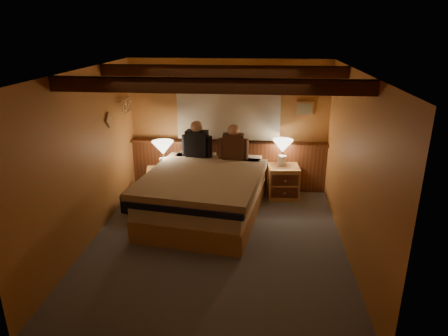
# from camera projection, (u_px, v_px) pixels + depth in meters

# --- Properties ---
(floor) EXTENTS (4.20, 4.20, 0.00)m
(floor) POSITION_uv_depth(u_px,v_px,m) (216.00, 242.00, 5.73)
(floor) COLOR #535963
(floor) RESTS_ON ground
(ceiling) EXTENTS (4.20, 4.20, 0.00)m
(ceiling) POSITION_uv_depth(u_px,v_px,m) (215.00, 71.00, 4.92)
(ceiling) COLOR tan
(ceiling) RESTS_ON wall_back
(wall_back) EXTENTS (3.60, 0.00, 3.60)m
(wall_back) POSITION_uv_depth(u_px,v_px,m) (229.00, 126.00, 7.29)
(wall_back) COLOR #C67F47
(wall_back) RESTS_ON floor
(wall_left) EXTENTS (0.00, 4.20, 4.20)m
(wall_left) POSITION_uv_depth(u_px,v_px,m) (86.00, 159.00, 5.48)
(wall_left) COLOR #C67F47
(wall_left) RESTS_ON floor
(wall_right) EXTENTS (0.00, 4.20, 4.20)m
(wall_right) POSITION_uv_depth(u_px,v_px,m) (354.00, 167.00, 5.17)
(wall_right) COLOR #C67F47
(wall_right) RESTS_ON floor
(wall_front) EXTENTS (3.60, 0.00, 3.60)m
(wall_front) POSITION_uv_depth(u_px,v_px,m) (188.00, 244.00, 3.35)
(wall_front) COLOR #C67F47
(wall_front) RESTS_ON floor
(wainscot) EXTENTS (3.60, 0.23, 0.94)m
(wainscot) POSITION_uv_depth(u_px,v_px,m) (228.00, 164.00, 7.47)
(wainscot) COLOR brown
(wainscot) RESTS_ON wall_back
(curtain_window) EXTENTS (2.18, 0.09, 1.11)m
(curtain_window) POSITION_uv_depth(u_px,v_px,m) (228.00, 109.00, 7.12)
(curtain_window) COLOR #482012
(curtain_window) RESTS_ON wall_back
(ceiling_beams) EXTENTS (3.60, 1.65, 0.16)m
(ceiling_beams) POSITION_uv_depth(u_px,v_px,m) (217.00, 77.00, 5.09)
(ceiling_beams) COLOR #482012
(ceiling_beams) RESTS_ON ceiling
(coat_rail) EXTENTS (0.05, 0.55, 0.24)m
(coat_rail) POSITION_uv_depth(u_px,v_px,m) (126.00, 104.00, 6.79)
(coat_rail) COLOR silver
(coat_rail) RESTS_ON wall_left
(framed_print) EXTENTS (0.30, 0.04, 0.25)m
(framed_print) POSITION_uv_depth(u_px,v_px,m) (305.00, 109.00, 7.03)
(framed_print) COLOR tan
(framed_print) RESTS_ON wall_back
(bed) EXTENTS (2.02, 2.47, 0.77)m
(bed) POSITION_uv_depth(u_px,v_px,m) (205.00, 194.00, 6.36)
(bed) COLOR tan
(bed) RESTS_ON floor
(nightstand_left) EXTENTS (0.58, 0.54, 0.54)m
(nightstand_left) POSITION_uv_depth(u_px,v_px,m) (162.00, 184.00, 7.13)
(nightstand_left) COLOR tan
(nightstand_left) RESTS_ON floor
(nightstand_right) EXTENTS (0.57, 0.52, 0.58)m
(nightstand_right) POSITION_uv_depth(u_px,v_px,m) (283.00, 182.00, 7.15)
(nightstand_right) COLOR tan
(nightstand_right) RESTS_ON floor
(lamp_left) EXTENTS (0.38, 0.38, 0.50)m
(lamp_left) POSITION_uv_depth(u_px,v_px,m) (163.00, 150.00, 6.96)
(lamp_left) COLOR white
(lamp_left) RESTS_ON nightstand_left
(lamp_right) EXTENTS (0.36, 0.36, 0.47)m
(lamp_right) POSITION_uv_depth(u_px,v_px,m) (283.00, 148.00, 7.00)
(lamp_right) COLOR white
(lamp_right) RESTS_ON nightstand_right
(person_left) EXTENTS (0.54, 0.26, 0.66)m
(person_left) POSITION_uv_depth(u_px,v_px,m) (197.00, 142.00, 6.94)
(person_left) COLOR black
(person_left) RESTS_ON bed
(person_right) EXTENTS (0.52, 0.21, 0.63)m
(person_right) POSITION_uv_depth(u_px,v_px,m) (233.00, 145.00, 6.82)
(person_right) COLOR #472A1C
(person_right) RESTS_ON bed
(duffel_bag) EXTENTS (0.58, 0.43, 0.37)m
(duffel_bag) POSITION_uv_depth(u_px,v_px,m) (139.00, 203.00, 6.61)
(duffel_bag) COLOR black
(duffel_bag) RESTS_ON floor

